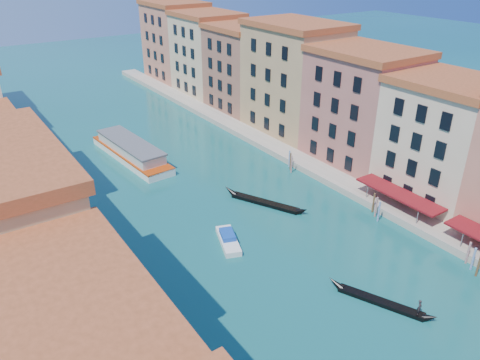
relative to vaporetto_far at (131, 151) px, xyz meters
name	(u,v)px	position (x,y,z in m)	size (l,w,h in m)	color
right_bank_palazzos	(315,91)	(30.72, -11.71, 8.33)	(12.80, 128.40, 21.00)	#B03C34
quay	(278,149)	(22.72, -11.71, -0.92)	(4.00, 140.00, 1.00)	#A39983
mooring_poles_right	(451,248)	(19.82, -47.91, -0.12)	(1.44, 54.24, 3.20)	#56311D
vaporetto_far	(131,151)	(0.00, 0.00, 0.00)	(6.49, 21.48, 3.15)	white
gondola_fore	(381,301)	(6.95, -48.88, -1.03)	(5.60, 10.84, 2.30)	black
gondola_far	(263,201)	(9.35, -25.52, -1.03)	(6.93, 12.48, 1.91)	black
motorboat_mid	(228,239)	(-0.03, -30.97, -0.92)	(3.92, 6.48, 1.28)	white
motorboat_far	(127,145)	(1.08, 4.88, -0.78)	(5.47, 8.18, 1.63)	white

